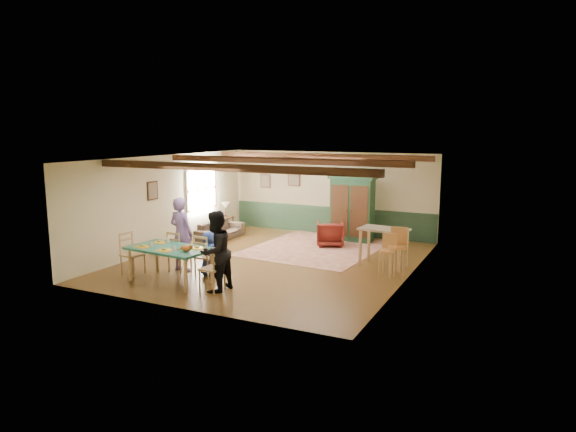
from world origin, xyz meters
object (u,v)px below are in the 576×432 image
at_px(end_table, 226,224).
at_px(bar_stool_left, 387,256).
at_px(bar_stool_right, 397,253).
at_px(dining_table, 170,265).
at_px(person_woman, 215,251).
at_px(table_lamp, 225,209).
at_px(person_child, 209,254).
at_px(dining_chair_far_left, 180,251).
at_px(cat, 186,248).
at_px(armoire, 352,209).
at_px(sofa, 220,230).
at_px(person_man, 181,234).
at_px(counter_table, 383,247).
at_px(armchair, 330,234).
at_px(dining_chair_far_right, 206,256).
at_px(dining_chair_end_right, 212,268).
at_px(dining_chair_end_left, 133,254).

relative_size(end_table, bar_stool_left, 0.51).
height_order(end_table, bar_stool_right, bar_stool_right).
bearing_deg(dining_table, person_woman, -5.33).
relative_size(end_table, table_lamp, 1.09).
bearing_deg(person_woman, dining_table, -90.00).
distance_m(person_child, end_table, 5.18).
bearing_deg(dining_chair_far_left, cat, 139.20).
bearing_deg(armoire, sofa, -156.18).
bearing_deg(person_man, person_child, -180.00).
bearing_deg(counter_table, armchair, 141.97).
height_order(dining_chair_far_left, cat, dining_chair_far_left).
height_order(dining_table, person_woman, person_woman).
relative_size(dining_table, counter_table, 1.61).
bearing_deg(armchair, dining_chair_far_right, 47.76).
relative_size(counter_table, bar_stool_right, 1.02).
bearing_deg(armchair, dining_table, 45.26).
height_order(dining_table, dining_chair_end_right, dining_chair_end_right).
relative_size(dining_table, bar_stool_right, 1.64).
relative_size(person_man, bar_stool_right, 1.57).
xyz_separation_m(dining_chair_end_left, cat, (1.77, -0.27, 0.38)).
height_order(armchair, end_table, armchair).
xyz_separation_m(person_man, counter_table, (4.34, 2.50, -0.42)).
xyz_separation_m(dining_chair_far_left, dining_chair_end_right, (1.56, -0.91, 0.00)).
bearing_deg(person_woman, dining_chair_far_right, -130.27).
bearing_deg(dining_chair_far_right, bar_stool_left, -150.65).
distance_m(sofa, bar_stool_left, 6.17).
height_order(sofa, table_lamp, table_lamp).
height_order(dining_chair_end_right, end_table, dining_chair_end_right).
xyz_separation_m(dining_chair_far_right, dining_chair_end_left, (-1.70, -0.60, 0.00)).
distance_m(dining_chair_far_left, armchair, 4.77).
bearing_deg(dining_chair_far_right, counter_table, -137.49).
relative_size(dining_chair_end_left, armoire, 0.50).
bearing_deg(dining_chair_end_left, person_man, -43.15).
height_order(person_child, armchair, person_child).
height_order(armoire, armchair, armoire).
bearing_deg(dining_chair_end_left, armoire, -25.77).
distance_m(person_child, cat, 1.02).
xyz_separation_m(cat, sofa, (-2.09, 4.53, -0.60)).
relative_size(dining_chair_far_left, person_woman, 0.58).
bearing_deg(dining_table, armchair, 68.66).
height_order(person_man, bar_stool_left, person_man).
xyz_separation_m(dining_chair_far_left, armoire, (2.65, 5.13, 0.51)).
bearing_deg(end_table, dining_chair_far_left, -70.71).
relative_size(dining_chair_far_left, sofa, 0.51).
height_order(armchair, table_lamp, table_lamp).
distance_m(dining_chair_end_right, end_table, 6.32).
xyz_separation_m(dining_table, bar_stool_right, (4.53, 2.63, 0.18)).
xyz_separation_m(dining_chair_end_right, counter_table, (2.79, 3.49, -0.01)).
relative_size(armchair, table_lamp, 1.64).
xyz_separation_m(person_man, bar_stool_right, (4.87, 1.75, -0.33)).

